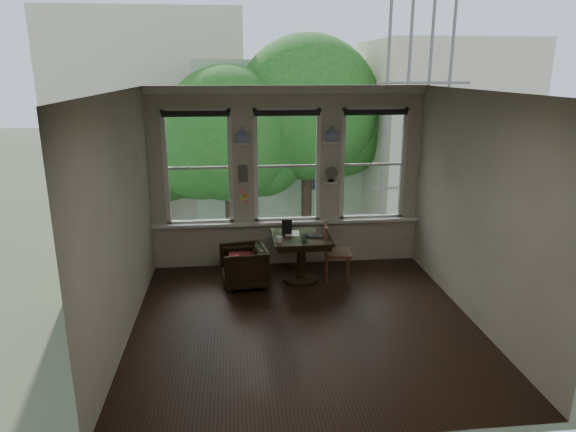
{
  "coord_description": "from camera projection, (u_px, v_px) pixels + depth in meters",
  "views": [
    {
      "loc": [
        -0.87,
        -6.11,
        3.26
      ],
      "look_at": [
        -0.12,
        0.9,
        1.23
      ],
      "focal_mm": 32.0,
      "sensor_mm": 36.0,
      "label": 1
    }
  ],
  "objects": [
    {
      "name": "wall_back",
      "position": [
        287.0,
        178.0,
        8.56
      ],
      "size": [
        4.5,
        0.0,
        4.5
      ],
      "primitive_type": "plane",
      "rotation": [
        1.57,
        0.0,
        0.0
      ],
      "color": "beige",
      "rests_on": "ground"
    },
    {
      "name": "wall_right",
      "position": [
        477.0,
        209.0,
        6.64
      ],
      "size": [
        0.0,
        4.5,
        4.5
      ],
      "primitive_type": "plane",
      "rotation": [
        1.57,
        0.0,
        -1.57
      ],
      "color": "beige",
      "rests_on": "ground"
    },
    {
      "name": "window_center",
      "position": [
        287.0,
        166.0,
        8.51
      ],
      "size": [
        1.1,
        0.12,
        1.9
      ],
      "primitive_type": null,
      "color": "white",
      "rests_on": "ground"
    },
    {
      "name": "window_left",
      "position": [
        198.0,
        168.0,
        8.36
      ],
      "size": [
        1.1,
        0.12,
        1.9
      ],
      "primitive_type": null,
      "color": "white",
      "rests_on": "ground"
    },
    {
      "name": "window_right",
      "position": [
        372.0,
        164.0,
        8.65
      ],
      "size": [
        1.1,
        0.12,
        1.9
      ],
      "primitive_type": null,
      "color": "white",
      "rests_on": "ground"
    },
    {
      "name": "mug",
      "position": [
        279.0,
        240.0,
        7.65
      ],
      "size": [
        0.13,
        0.13,
        0.1
      ],
      "primitive_type": "imported",
      "rotation": [
        0.0,
        0.0,
        -0.31
      ],
      "color": "white",
      "rests_on": "table"
    },
    {
      "name": "side_chair_right",
      "position": [
        337.0,
        253.0,
        8.1
      ],
      "size": [
        0.47,
        0.47,
        0.92
      ],
      "primitive_type": null,
      "rotation": [
        0.0,
        0.0,
        1.44
      ],
      "color": "#412017",
      "rests_on": "ground"
    },
    {
      "name": "ceiling",
      "position": [
        307.0,
        91.0,
        6.0
      ],
      "size": [
        4.5,
        4.5,
        0.0
      ],
      "primitive_type": "plane",
      "rotation": [
        3.14,
        0.0,
        0.0
      ],
      "color": "silver",
      "rests_on": "ground"
    },
    {
      "name": "sticky_notes",
      "position": [
        244.0,
        194.0,
        8.5
      ],
      "size": [
        0.16,
        0.01,
        0.24
      ],
      "primitive_type": null,
      "color": "pink",
      "rests_on": "ground"
    },
    {
      "name": "desk_fan",
      "position": [
        331.0,
        177.0,
        8.51
      ],
      "size": [
        0.2,
        0.2,
        0.24
      ],
      "primitive_type": null,
      "color": "#59544F",
      "rests_on": "ground"
    },
    {
      "name": "tablet",
      "position": [
        287.0,
        227.0,
        8.06
      ],
      "size": [
        0.17,
        0.1,
        0.22
      ],
      "primitive_type": "cube",
      "rotation": [
        -0.26,
        0.0,
        -0.17
      ],
      "color": "black",
      "rests_on": "table"
    },
    {
      "name": "papers",
      "position": [
        292.0,
        233.0,
        8.1
      ],
      "size": [
        0.25,
        0.32,
        0.0
      ],
      "primitive_type": "cube",
      "rotation": [
        0.0,
        0.0,
        -0.1
      ],
      "color": "silver",
      "rests_on": "table"
    },
    {
      "name": "shelf_right",
      "position": [
        332.0,
        142.0,
        8.37
      ],
      "size": [
        0.26,
        0.16,
        0.03
      ],
      "primitive_type": "cube",
      "color": "white",
      "rests_on": "ground"
    },
    {
      "name": "armchair_left",
      "position": [
        244.0,
        266.0,
        7.92
      ],
      "size": [
        0.78,
        0.76,
        0.63
      ],
      "primitive_type": "imported",
      "rotation": [
        0.0,
        0.0,
        -1.45
      ],
      "color": "black",
      "rests_on": "ground"
    },
    {
      "name": "vase_left",
      "position": [
        242.0,
        135.0,
        8.19
      ],
      "size": [
        0.24,
        0.24,
        0.25
      ],
      "primitive_type": "imported",
      "color": "white",
      "rests_on": "shelf_left"
    },
    {
      "name": "table",
      "position": [
        301.0,
        259.0,
        8.07
      ],
      "size": [
        0.9,
        0.9,
        0.75
      ],
      "primitive_type": null,
      "color": "black",
      "rests_on": "ground"
    },
    {
      "name": "vase_right",
      "position": [
        332.0,
        133.0,
        8.34
      ],
      "size": [
        0.24,
        0.24,
        0.25
      ],
      "primitive_type": "imported",
      "color": "white",
      "rests_on": "shelf_right"
    },
    {
      "name": "ground",
      "position": [
        304.0,
        323.0,
        6.83
      ],
      "size": [
        4.5,
        4.5,
        0.0
      ],
      "primitive_type": "plane",
      "color": "black",
      "rests_on": "ground"
    },
    {
      "name": "wall_front",
      "position": [
        343.0,
        288.0,
        4.26
      ],
      "size": [
        4.5,
        0.0,
        4.5
      ],
      "primitive_type": "plane",
      "rotation": [
        -1.57,
        0.0,
        0.0
      ],
      "color": "beige",
      "rests_on": "ground"
    },
    {
      "name": "shelf_left",
      "position": [
        243.0,
        143.0,
        8.23
      ],
      "size": [
        0.26,
        0.16,
        0.03
      ],
      "primitive_type": "cube",
      "color": "white",
      "rests_on": "ground"
    },
    {
      "name": "cushion_red",
      "position": [
        243.0,
        258.0,
        7.88
      ],
      "size": [
        0.45,
        0.45,
        0.06
      ],
      "primitive_type": "cube",
      "color": "maroon",
      "rests_on": "armchair_left"
    },
    {
      "name": "laptop",
      "position": [
        311.0,
        237.0,
        7.89
      ],
      "size": [
        0.37,
        0.31,
        0.03
      ],
      "primitive_type": "imported",
      "rotation": [
        0.0,
        0.0,
        -0.38
      ],
      "color": "black",
      "rests_on": "table"
    },
    {
      "name": "wall_left",
      "position": [
        121.0,
        220.0,
        6.18
      ],
      "size": [
        0.0,
        4.5,
        4.5
      ],
      "primitive_type": "plane",
      "rotation": [
        1.57,
        0.0,
        1.57
      ],
      "color": "beige",
      "rests_on": "ground"
    },
    {
      "name": "drinking_glass",
      "position": [
        304.0,
        238.0,
        7.73
      ],
      "size": [
        0.14,
        0.14,
        0.1
      ],
      "primitive_type": "imported",
      "rotation": [
        0.0,
        0.0,
        0.2
      ],
      "color": "white",
      "rests_on": "table"
    },
    {
      "name": "intercom",
      "position": [
        243.0,
        174.0,
        8.39
      ],
      "size": [
        0.14,
        0.06,
        0.28
      ],
      "primitive_type": "cube",
      "color": "#59544F",
      "rests_on": "ground"
    }
  ]
}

